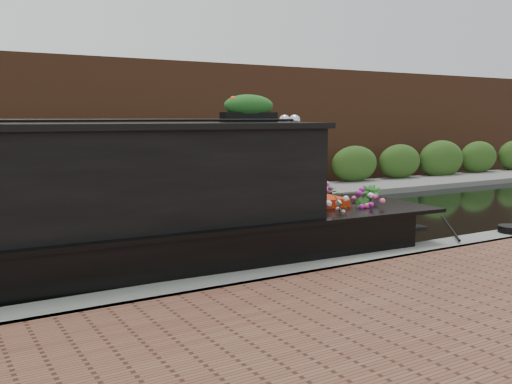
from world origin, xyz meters
TOP-DOWN VIEW (x-y plane):
  - ground at (0.00, 0.00)m, footprint 80.00×80.00m
  - near_bank_coping at (0.00, -3.30)m, footprint 40.00×0.60m
  - far_bank_path at (0.00, 4.20)m, footprint 40.00×2.40m
  - far_hedge at (0.00, 5.10)m, footprint 40.00×1.10m
  - far_brick_wall at (0.00, 7.20)m, footprint 40.00×1.00m
  - narrowboat at (-2.59, -1.88)m, footprint 12.27×2.73m
  - rope_fender at (3.95, -1.88)m, footprint 0.33×0.38m
  - coiled_mooring_rope at (5.44, -3.29)m, footprint 0.47×0.47m

SIDE VIEW (x-z plane):
  - ground at x=0.00m, z-range 0.00..0.00m
  - near_bank_coping at x=0.00m, z-range -0.25..0.25m
  - far_bank_path at x=0.00m, z-range -0.17..0.17m
  - far_hedge at x=0.00m, z-range -1.40..1.40m
  - far_brick_wall at x=0.00m, z-range -4.00..4.00m
  - rope_fender at x=3.95m, z-range 0.00..0.33m
  - coiled_mooring_rope at x=5.44m, z-range 0.25..0.37m
  - narrowboat at x=-2.59m, z-range -0.58..2.28m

